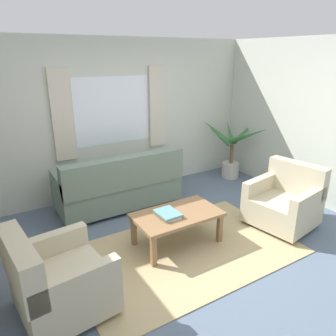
# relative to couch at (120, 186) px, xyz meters

# --- Properties ---
(ground_plane) EXTENTS (6.24, 6.24, 0.00)m
(ground_plane) POSITION_rel_couch_xyz_m (0.21, -1.56, -0.37)
(ground_plane) COLOR slate
(wall_back) EXTENTS (5.32, 0.12, 2.60)m
(wall_back) POSITION_rel_couch_xyz_m (0.21, 0.70, 0.93)
(wall_back) COLOR beige
(wall_back) RESTS_ON ground_plane
(wall_right) EXTENTS (0.12, 4.40, 2.60)m
(wall_right) POSITION_rel_couch_xyz_m (2.87, -1.56, 0.93)
(wall_right) COLOR beige
(wall_right) RESTS_ON ground_plane
(window_with_curtains) EXTENTS (1.98, 0.07, 1.40)m
(window_with_curtains) POSITION_rel_couch_xyz_m (0.21, 0.62, 1.08)
(window_with_curtains) COLOR white
(area_rug) EXTENTS (2.74, 1.70, 0.01)m
(area_rug) POSITION_rel_couch_xyz_m (0.21, -1.56, -0.36)
(area_rug) COLOR tan
(area_rug) RESTS_ON ground_plane
(couch) EXTENTS (1.90, 0.82, 0.92)m
(couch) POSITION_rel_couch_xyz_m (0.00, 0.00, 0.00)
(couch) COLOR slate
(couch) RESTS_ON ground_plane
(armchair_left) EXTENTS (0.91, 0.92, 0.88)m
(armchair_left) POSITION_rel_couch_xyz_m (-1.39, -1.74, -0.01)
(armchair_left) COLOR #BCB293
(armchair_left) RESTS_ON ground_plane
(armchair_right) EXTENTS (0.95, 0.96, 0.88)m
(armchair_right) POSITION_rel_couch_xyz_m (1.80, -1.70, -0.01)
(armchair_right) COLOR #BCB293
(armchair_right) RESTS_ON ground_plane
(coffee_table) EXTENTS (1.10, 0.64, 0.44)m
(coffee_table) POSITION_rel_couch_xyz_m (0.21, -1.34, 0.01)
(coffee_table) COLOR olive
(coffee_table) RESTS_ON ground_plane
(book_stack_on_table) EXTENTS (0.25, 0.34, 0.05)m
(book_stack_on_table) POSITION_rel_couch_xyz_m (0.08, -1.34, 0.10)
(book_stack_on_table) COLOR beige
(book_stack_on_table) RESTS_ON coffee_table
(potted_plant) EXTENTS (1.13, 1.23, 1.13)m
(potted_plant) POSITION_rel_couch_xyz_m (2.42, 0.10, 0.17)
(potted_plant) COLOR #B7B2A8
(potted_plant) RESTS_ON ground_plane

